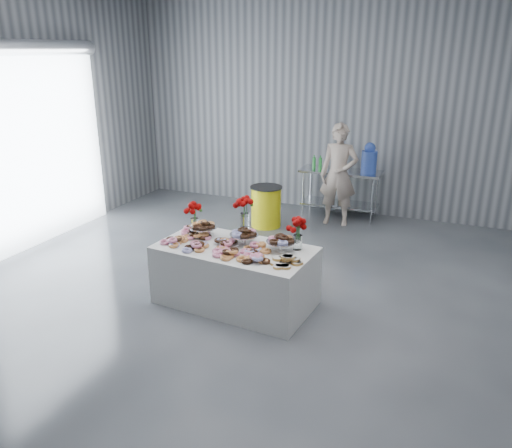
# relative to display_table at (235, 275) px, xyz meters

# --- Properties ---
(ground) EXTENTS (9.00, 9.00, 0.00)m
(ground) POSITION_rel_display_table_xyz_m (0.08, -0.20, -0.38)
(ground) COLOR #3C3F45
(ground) RESTS_ON ground
(room_walls) EXTENTS (8.04, 9.04, 4.02)m
(room_walls) POSITION_rel_display_table_xyz_m (-0.19, -0.13, 2.26)
(room_walls) COLOR gray
(room_walls) RESTS_ON ground
(display_table) EXTENTS (1.98, 1.17, 0.75)m
(display_table) POSITION_rel_display_table_xyz_m (0.00, 0.00, 0.00)
(display_table) COLOR silver
(display_table) RESTS_ON ground
(prep_table) EXTENTS (1.50, 0.60, 0.90)m
(prep_table) POSITION_rel_display_table_xyz_m (0.38, 3.90, 0.24)
(prep_table) COLOR silver
(prep_table) RESTS_ON ground
(donut_mounds) EXTENTS (1.87, 0.96, 0.09)m
(donut_mounds) POSITION_rel_display_table_xyz_m (0.00, -0.05, 0.42)
(donut_mounds) COLOR #CC804A
(donut_mounds) RESTS_ON display_table
(cake_stand_left) EXTENTS (0.36, 0.36, 0.17)m
(cake_stand_left) POSITION_rel_display_table_xyz_m (-0.53, 0.20, 0.52)
(cake_stand_left) COLOR silver
(cake_stand_left) RESTS_ON display_table
(cake_stand_mid) EXTENTS (0.36, 0.36, 0.17)m
(cake_stand_mid) POSITION_rel_display_table_xyz_m (0.06, 0.14, 0.52)
(cake_stand_mid) COLOR silver
(cake_stand_mid) RESTS_ON display_table
(cake_stand_right) EXTENTS (0.36, 0.36, 0.17)m
(cake_stand_right) POSITION_rel_display_table_xyz_m (0.56, 0.10, 0.52)
(cake_stand_right) COLOR silver
(cake_stand_right) RESTS_ON display_table
(danish_pile) EXTENTS (0.48, 0.48, 0.11)m
(danish_pile) POSITION_rel_display_table_xyz_m (0.73, -0.22, 0.43)
(danish_pile) COLOR silver
(danish_pile) RESTS_ON display_table
(bouquet_left) EXTENTS (0.26, 0.26, 0.42)m
(bouquet_left) POSITION_rel_display_table_xyz_m (-0.72, 0.32, 0.67)
(bouquet_left) COLOR white
(bouquet_left) RESTS_ON display_table
(bouquet_right) EXTENTS (0.26, 0.26, 0.42)m
(bouquet_right) POSITION_rel_display_table_xyz_m (0.72, 0.24, 0.67)
(bouquet_right) COLOR white
(bouquet_right) RESTS_ON display_table
(bouquet_center) EXTENTS (0.26, 0.26, 0.57)m
(bouquet_center) POSITION_rel_display_table_xyz_m (-0.02, 0.35, 0.75)
(bouquet_center) COLOR silver
(bouquet_center) RESTS_ON display_table
(water_jug) EXTENTS (0.28, 0.28, 0.55)m
(water_jug) POSITION_rel_display_table_xyz_m (0.88, 3.90, 0.77)
(water_jug) COLOR #436BE6
(water_jug) RESTS_ON prep_table
(drink_bottles) EXTENTS (0.54, 0.08, 0.27)m
(drink_bottles) POSITION_rel_display_table_xyz_m (0.06, 3.80, 0.66)
(drink_bottles) COLOR #268C33
(drink_bottles) RESTS_ON prep_table
(person) EXTENTS (0.69, 0.47, 1.83)m
(person) POSITION_rel_display_table_xyz_m (0.44, 3.48, 0.54)
(person) COLOR #CC8C93
(person) RESTS_ON ground
(trash_barrel) EXTENTS (0.57, 0.57, 0.73)m
(trash_barrel) POSITION_rel_display_table_xyz_m (-0.70, 2.85, -0.01)
(trash_barrel) COLOR yellow
(trash_barrel) RESTS_ON ground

